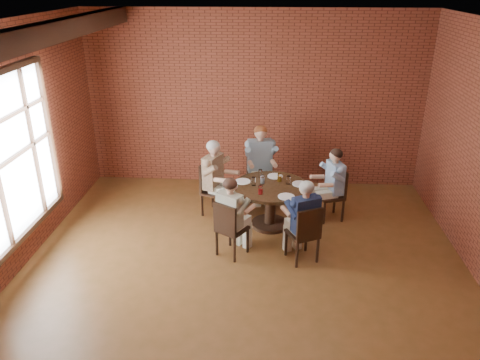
# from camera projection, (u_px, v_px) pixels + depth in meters

# --- Properties ---
(floor) EXTENTS (7.00, 7.00, 0.00)m
(floor) POSITION_uv_depth(u_px,v_px,m) (243.00, 282.00, 6.52)
(floor) COLOR brown
(floor) RESTS_ON ground
(ceiling) EXTENTS (7.00, 7.00, 0.00)m
(ceiling) POSITION_uv_depth(u_px,v_px,m) (244.00, 27.00, 5.15)
(ceiling) COLOR white
(ceiling) RESTS_ON wall_back
(wall_back) EXTENTS (7.00, 0.00, 7.00)m
(wall_back) POSITION_uv_depth(u_px,v_px,m) (254.00, 101.00, 9.03)
(wall_back) COLOR brown
(wall_back) RESTS_ON ground
(ceiling_beam) EXTENTS (0.22, 6.90, 0.26)m
(ceiling_beam) POSITION_uv_depth(u_px,v_px,m) (31.00, 37.00, 5.35)
(ceiling_beam) COLOR black
(ceiling_beam) RESTS_ON ceiling
(window) EXTENTS (0.10, 2.16, 2.36)m
(window) POSITION_uv_depth(u_px,v_px,m) (14.00, 156.00, 6.41)
(window) COLOR white
(window) RESTS_ON wall_left
(dining_table) EXTENTS (1.25, 1.25, 0.75)m
(dining_table) POSITION_uv_depth(u_px,v_px,m) (271.00, 198.00, 7.78)
(dining_table) COLOR black
(dining_table) RESTS_ON floor
(chair_a) EXTENTS (0.51, 0.51, 0.91)m
(chair_a) POSITION_uv_depth(u_px,v_px,m) (335.00, 192.00, 8.05)
(chair_a) COLOR black
(chair_a) RESTS_ON floor
(diner_a) EXTENTS (0.74, 0.66, 1.29)m
(diner_a) POSITION_uv_depth(u_px,v_px,m) (331.00, 185.00, 7.97)
(diner_a) COLOR teal
(diner_a) RESTS_ON floor
(chair_b) EXTENTS (0.55, 0.55, 0.98)m
(chair_b) POSITION_uv_depth(u_px,v_px,m) (259.00, 170.00, 8.87)
(chair_b) COLOR black
(chair_b) RESTS_ON floor
(diner_b) EXTENTS (0.70, 0.81, 1.42)m
(diner_b) POSITION_uv_depth(u_px,v_px,m) (260.00, 163.00, 8.70)
(diner_b) COLOR gray
(diner_b) RESTS_ON floor
(chair_c) EXTENTS (0.57, 0.57, 0.95)m
(chair_c) POSITION_uv_depth(u_px,v_px,m) (212.00, 186.00, 8.22)
(chair_c) COLOR black
(chair_c) RESTS_ON floor
(diner_c) EXTENTS (0.83, 0.76, 1.36)m
(diner_c) POSITION_uv_depth(u_px,v_px,m) (216.00, 179.00, 8.12)
(diner_c) COLOR brown
(diner_c) RESTS_ON floor
(chair_d) EXTENTS (0.54, 0.54, 0.90)m
(chair_d) POSITION_uv_depth(u_px,v_px,m) (229.00, 227.00, 6.93)
(chair_d) COLOR black
(chair_d) RESTS_ON floor
(diner_d) EXTENTS (0.73, 0.77, 1.27)m
(diner_d) POSITION_uv_depth(u_px,v_px,m) (232.00, 217.00, 6.93)
(diner_d) COLOR #BB9C92
(diner_d) RESTS_ON floor
(chair_e) EXTENTS (0.54, 0.54, 0.91)m
(chair_e) POSITION_uv_depth(u_px,v_px,m) (305.00, 232.00, 6.79)
(chair_e) COLOR black
(chair_e) RESTS_ON floor
(diner_e) EXTENTS (0.72, 0.77, 1.29)m
(diner_e) POSITION_uv_depth(u_px,v_px,m) (303.00, 221.00, 6.80)
(diner_e) COLOR #172141
(diner_e) RESTS_ON floor
(plate_a) EXTENTS (0.26, 0.26, 0.01)m
(plate_a) POSITION_uv_depth(u_px,v_px,m) (300.00, 184.00, 7.73)
(plate_a) COLOR white
(plate_a) RESTS_ON dining_table
(plate_b) EXTENTS (0.26, 0.26, 0.01)m
(plate_b) POSITION_uv_depth(u_px,v_px,m) (275.00, 176.00, 8.02)
(plate_b) COLOR white
(plate_b) RESTS_ON dining_table
(plate_c) EXTENTS (0.26, 0.26, 0.01)m
(plate_c) POSITION_uv_depth(u_px,v_px,m) (243.00, 181.00, 7.82)
(plate_c) COLOR white
(plate_c) RESTS_ON dining_table
(plate_d) EXTENTS (0.26, 0.26, 0.01)m
(plate_d) POSITION_uv_depth(u_px,v_px,m) (286.00, 197.00, 7.28)
(plate_d) COLOR white
(plate_d) RESTS_ON dining_table
(glass_a) EXTENTS (0.07, 0.07, 0.14)m
(glass_a) POSITION_uv_depth(u_px,v_px,m) (289.00, 180.00, 7.71)
(glass_a) COLOR white
(glass_a) RESTS_ON dining_table
(glass_b) EXTENTS (0.07, 0.07, 0.14)m
(glass_b) POSITION_uv_depth(u_px,v_px,m) (280.00, 178.00, 7.81)
(glass_b) COLOR white
(glass_b) RESTS_ON dining_table
(glass_c) EXTENTS (0.07, 0.07, 0.14)m
(glass_c) POSITION_uv_depth(u_px,v_px,m) (260.00, 174.00, 7.97)
(glass_c) COLOR white
(glass_c) RESTS_ON dining_table
(glass_d) EXTENTS (0.07, 0.07, 0.14)m
(glass_d) POSITION_uv_depth(u_px,v_px,m) (262.00, 179.00, 7.74)
(glass_d) COLOR white
(glass_d) RESTS_ON dining_table
(glass_e) EXTENTS (0.07, 0.07, 0.14)m
(glass_e) POSITION_uv_depth(u_px,v_px,m) (254.00, 181.00, 7.67)
(glass_e) COLOR white
(glass_e) RESTS_ON dining_table
(glass_f) EXTENTS (0.07, 0.07, 0.14)m
(glass_f) POSITION_uv_depth(u_px,v_px,m) (260.00, 190.00, 7.36)
(glass_f) COLOR white
(glass_f) RESTS_ON dining_table
(smartphone) EXTENTS (0.07, 0.13, 0.01)m
(smartphone) POSITION_uv_depth(u_px,v_px,m) (302.00, 190.00, 7.52)
(smartphone) COLOR black
(smartphone) RESTS_ON dining_table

